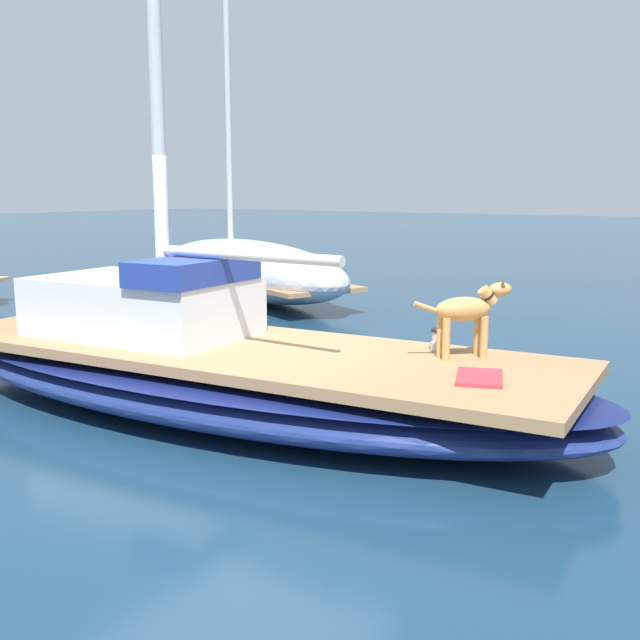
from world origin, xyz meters
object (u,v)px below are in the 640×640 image
deck_winch (439,340)px  moored_boat_starboard_side (246,268)px  sailboat_main (238,377)px  deck_towel (479,377)px  dog_tan (468,311)px

deck_winch → moored_boat_starboard_side: bearing=53.3°
sailboat_main → deck_towel: (0.12, -2.49, 0.34)m
sailboat_main → deck_winch: deck_winch is taller
dog_tan → moored_boat_starboard_side: size_ratio=0.10×
dog_tan → deck_winch: (0.12, 0.34, -0.32)m
sailboat_main → deck_towel: size_ratio=13.35×
dog_tan → moored_boat_starboard_side: bearing=54.0°
sailboat_main → deck_towel: bearing=-87.3°
dog_tan → moored_boat_starboard_side: (5.17, 7.10, -0.47)m
deck_winch → moored_boat_starboard_side: 8.44m
sailboat_main → deck_winch: 2.00m
sailboat_main → deck_winch: (0.92, -1.73, 0.42)m
sailboat_main → dog_tan: size_ratio=9.87×
sailboat_main → moored_boat_starboard_side: 7.81m
sailboat_main → moored_boat_starboard_side: (5.96, 5.04, 0.28)m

